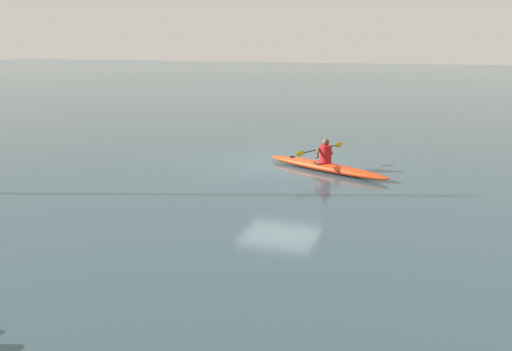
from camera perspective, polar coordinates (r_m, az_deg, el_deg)
name	(u,v)px	position (r m, az deg, el deg)	size (l,w,h in m)	color
ground_plane	(281,164)	(18.21, 2.57, 1.18)	(160.00, 160.00, 0.00)	#334C56
kayak	(326,167)	(17.32, 7.19, 0.90)	(4.33, 2.42, 0.27)	red
kayaker	(325,152)	(17.25, 7.13, 2.38)	(1.04, 2.16, 0.75)	red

